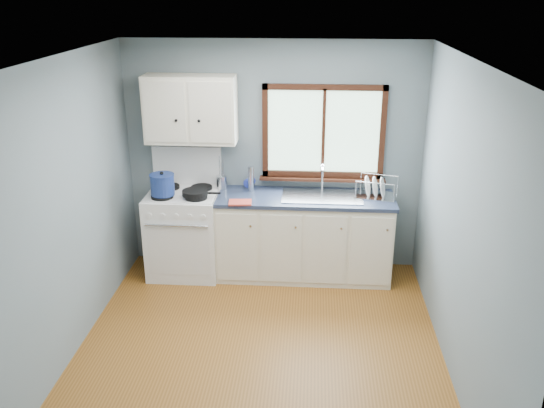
# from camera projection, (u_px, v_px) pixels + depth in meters

# --- Properties ---
(floor) EXTENTS (3.20, 3.60, 0.02)m
(floor) POSITION_uv_depth(u_px,v_px,m) (259.00, 353.00, 5.04)
(floor) COLOR brown
(floor) RESTS_ON ground
(ceiling) EXTENTS (3.20, 3.60, 0.02)m
(ceiling) POSITION_uv_depth(u_px,v_px,m) (256.00, 59.00, 4.13)
(ceiling) COLOR white
(ceiling) RESTS_ON wall_back
(wall_back) EXTENTS (3.20, 0.02, 2.50)m
(wall_back) POSITION_uv_depth(u_px,v_px,m) (273.00, 157.00, 6.27)
(wall_back) COLOR slate
(wall_back) RESTS_ON ground
(wall_front) EXTENTS (3.20, 0.02, 2.50)m
(wall_front) POSITION_uv_depth(u_px,v_px,m) (223.00, 358.00, 2.90)
(wall_front) COLOR slate
(wall_front) RESTS_ON ground
(wall_left) EXTENTS (0.02, 3.60, 2.50)m
(wall_left) POSITION_uv_depth(u_px,v_px,m) (61.00, 215.00, 4.69)
(wall_left) COLOR slate
(wall_left) RESTS_ON ground
(wall_right) EXTENTS (0.02, 3.60, 2.50)m
(wall_right) POSITION_uv_depth(u_px,v_px,m) (463.00, 226.00, 4.48)
(wall_right) COLOR slate
(wall_right) RESTS_ON ground
(gas_range) EXTENTS (0.76, 0.69, 1.36)m
(gas_range) POSITION_uv_depth(u_px,v_px,m) (185.00, 230.00, 6.29)
(gas_range) COLOR white
(gas_range) RESTS_ON floor
(base_cabinets) EXTENTS (1.85, 0.60, 0.88)m
(base_cabinets) POSITION_uv_depth(u_px,v_px,m) (304.00, 240.00, 6.25)
(base_cabinets) COLOR #EEE5CB
(base_cabinets) RESTS_ON floor
(countertop) EXTENTS (1.89, 0.64, 0.04)m
(countertop) POSITION_uv_depth(u_px,v_px,m) (305.00, 198.00, 6.07)
(countertop) COLOR #1F283E
(countertop) RESTS_ON base_cabinets
(sink) EXTENTS (0.84, 0.46, 0.44)m
(sink) POSITION_uv_depth(u_px,v_px,m) (322.00, 202.00, 6.08)
(sink) COLOR silver
(sink) RESTS_ON countertop
(window) EXTENTS (1.36, 0.10, 1.03)m
(window) POSITION_uv_depth(u_px,v_px,m) (323.00, 139.00, 6.12)
(window) COLOR #9EC6A8
(window) RESTS_ON wall_back
(upper_cabinets) EXTENTS (0.95, 0.35, 0.70)m
(upper_cabinets) POSITION_uv_depth(u_px,v_px,m) (191.00, 109.00, 5.96)
(upper_cabinets) COLOR #EEE5CB
(upper_cabinets) RESTS_ON wall_back
(skillet) EXTENTS (0.40, 0.27, 0.05)m
(skillet) POSITION_uv_depth(u_px,v_px,m) (195.00, 193.00, 5.97)
(skillet) COLOR black
(skillet) RESTS_ON gas_range
(stockpot) EXTENTS (0.31, 0.31, 0.25)m
(stockpot) POSITION_uv_depth(u_px,v_px,m) (162.00, 184.00, 5.96)
(stockpot) COLOR navy
(stockpot) RESTS_ON gas_range
(utensil_crock) EXTENTS (0.12, 0.12, 0.37)m
(utensil_crock) POSITION_uv_depth(u_px,v_px,m) (222.00, 182.00, 6.26)
(utensil_crock) COLOR silver
(utensil_crock) RESTS_ON countertop
(thermos) EXTENTS (0.07, 0.07, 0.27)m
(thermos) POSITION_uv_depth(u_px,v_px,m) (251.00, 179.00, 6.18)
(thermos) COLOR silver
(thermos) RESTS_ON countertop
(soap_bottle) EXTENTS (0.13, 0.13, 0.27)m
(soap_bottle) POSITION_uv_depth(u_px,v_px,m) (247.00, 177.00, 6.24)
(soap_bottle) COLOR #2838AE
(soap_bottle) RESTS_ON countertop
(dish_towel) EXTENTS (0.25, 0.19, 0.02)m
(dish_towel) POSITION_uv_depth(u_px,v_px,m) (240.00, 202.00, 5.88)
(dish_towel) COLOR #CA4333
(dish_towel) RESTS_ON countertop
(dish_rack) EXTENTS (0.48, 0.41, 0.21)m
(dish_rack) POSITION_uv_depth(u_px,v_px,m) (376.00, 191.00, 6.05)
(dish_rack) COLOR silver
(dish_rack) RESTS_ON countertop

